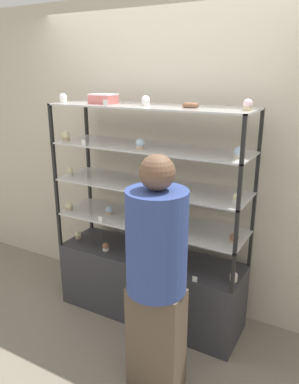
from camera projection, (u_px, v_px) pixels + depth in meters
name	position (u px, v px, depth m)	size (l,w,h in m)	color
ground_plane	(150.00, 313.00, 3.27)	(20.00, 20.00, 0.00)	gray
back_wall	(171.00, 159.00, 3.18)	(8.00, 0.05, 2.60)	beige
display_base	(150.00, 285.00, 3.18)	(1.56, 0.47, 0.57)	#333338
display_riser_lower	(150.00, 223.00, 3.01)	(1.56, 0.47, 0.30)	black
display_riser_middle	(150.00, 187.00, 2.91)	(1.56, 0.47, 0.30)	black
display_riser_upper	(150.00, 148.00, 2.82)	(1.56, 0.47, 0.30)	black
display_riser_top	(150.00, 108.00, 2.73)	(1.56, 0.47, 0.30)	black
layer_cake_centerpiece	(167.00, 214.00, 2.99)	(0.20, 0.20, 0.11)	beige
sheet_cake_frosted	(103.00, 99.00, 2.86)	(0.19, 0.15, 0.07)	#C66660
cupcake_0	(78.00, 235.00, 3.38)	(0.06, 0.06, 0.07)	#CCB28C
cupcake_1	(106.00, 247.00, 3.15)	(0.06, 0.06, 0.07)	white
cupcake_2	(144.00, 255.00, 3.01)	(0.06, 0.06, 0.07)	beige
cupcake_3	(183.00, 266.00, 2.83)	(0.06, 0.06, 0.07)	white
cupcake_4	(234.00, 277.00, 2.69)	(0.06, 0.06, 0.07)	beige
price_tag_0	(195.00, 279.00, 2.68)	(0.04, 0.00, 0.04)	white
cupcake_5	(69.00, 206.00, 3.23)	(0.06, 0.06, 0.07)	#CCB28C
cupcake_6	(109.00, 210.00, 3.13)	(0.06, 0.06, 0.07)	#CCB28C
cupcake_7	(184.00, 230.00, 2.73)	(0.06, 0.06, 0.07)	white
cupcake_8	(234.00, 238.00, 2.60)	(0.06, 0.06, 0.07)	#CCB28C
price_tag_1	(100.00, 219.00, 2.97)	(0.04, 0.00, 0.04)	white
cupcake_9	(70.00, 172.00, 3.15)	(0.06, 0.06, 0.07)	beige
cupcake_10	(146.00, 183.00, 2.83)	(0.06, 0.06, 0.07)	#CCB28C
cupcake_11	(237.00, 199.00, 2.48)	(0.06, 0.06, 0.07)	white
price_tag_2	(152.00, 192.00, 2.66)	(0.04, 0.00, 0.04)	white
cupcake_12	(66.00, 136.00, 3.05)	(0.07, 0.07, 0.08)	#CCB28C
cupcake_13	(140.00, 144.00, 2.70)	(0.07, 0.07, 0.08)	#CCB28C
cupcake_14	(239.00, 153.00, 2.42)	(0.07, 0.07, 0.08)	beige
price_tag_3	(84.00, 143.00, 2.84)	(0.04, 0.00, 0.04)	white
cupcake_15	(63.00, 98.00, 2.94)	(0.06, 0.06, 0.07)	white
cupcake_16	(145.00, 101.00, 2.67)	(0.06, 0.06, 0.07)	white
cupcake_17	(248.00, 105.00, 2.33)	(0.06, 0.06, 0.07)	#CCB28C
price_tag_4	(105.00, 103.00, 2.65)	(0.04, 0.00, 0.04)	white
donut_glazed	(191.00, 105.00, 2.56)	(0.12, 0.12, 0.03)	brown
customer_figure	(156.00, 273.00, 2.27)	(0.37, 0.37, 1.58)	brown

